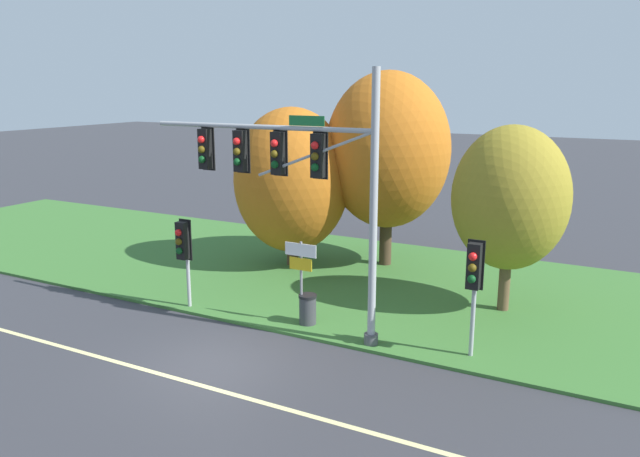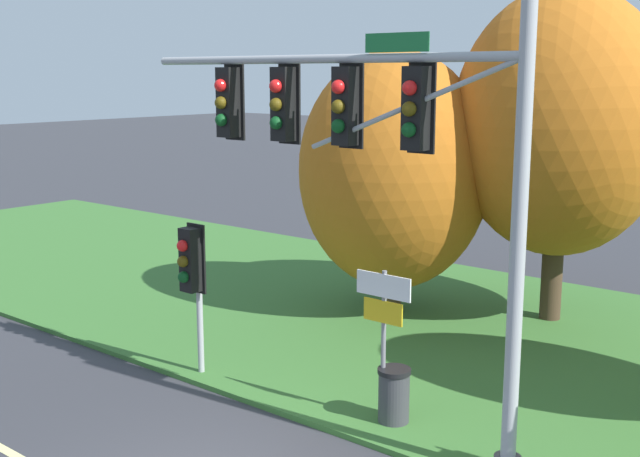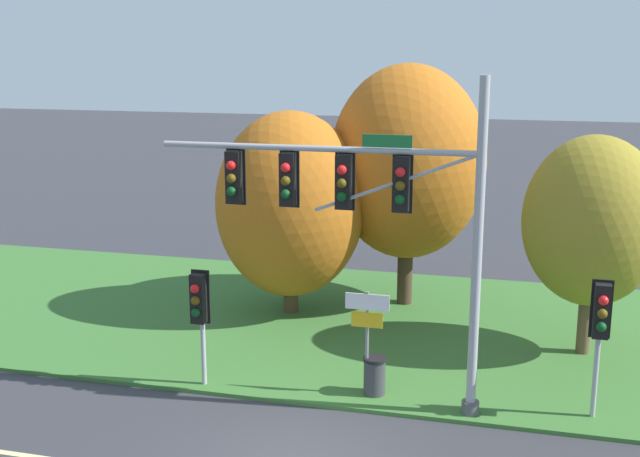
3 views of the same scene
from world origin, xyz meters
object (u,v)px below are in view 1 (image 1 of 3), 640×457
pedestrian_signal_further_along (183,245)px  tree_left_of_mast (388,151)px  tree_behind_signpost (510,198)px  route_sign_post (301,268)px  pedestrian_signal_near_kerb (474,273)px  tree_nearest_road (292,180)px  trash_bin (308,309)px  traffic_signal_mast (295,172)px

pedestrian_signal_further_along → tree_left_of_mast: size_ratio=0.38×
tree_left_of_mast → tree_behind_signpost: (5.39, -3.09, -0.94)m
pedestrian_signal_further_along → route_sign_post: bearing=8.2°
route_sign_post → tree_behind_signpost: 6.92m
pedestrian_signal_near_kerb → tree_nearest_road: (-8.73, 5.49, 1.08)m
pedestrian_signal_further_along → trash_bin: bearing=8.9°
pedestrian_signal_near_kerb → tree_left_of_mast: size_ratio=0.42×
pedestrian_signal_near_kerb → tree_nearest_road: bearing=147.8°
pedestrian_signal_further_along → tree_behind_signpost: tree_behind_signpost is taller
pedestrian_signal_further_along → tree_left_of_mast: bearing=63.9°
tree_behind_signpost → trash_bin: size_ratio=6.43×
route_sign_post → tree_left_of_mast: tree_left_of_mast is taller
tree_nearest_road → tree_behind_signpost: bearing=-8.6°
traffic_signal_mast → route_sign_post: 2.98m
pedestrian_signal_further_along → tree_nearest_road: 6.21m
tree_nearest_road → tree_left_of_mast: 3.96m
route_sign_post → trash_bin: 1.32m
traffic_signal_mast → trash_bin: 4.29m
route_sign_post → tree_left_of_mast: bearing=91.5°
tree_left_of_mast → tree_behind_signpost: 6.28m
tree_left_of_mast → trash_bin: size_ratio=8.28×
tree_left_of_mast → tree_behind_signpost: tree_left_of_mast is taller
route_sign_post → trash_bin: (0.18, 0.08, -1.31)m
traffic_signal_mast → tree_nearest_road: 7.02m
traffic_signal_mast → route_sign_post: bearing=101.1°
pedestrian_signal_near_kerb → trash_bin: pedestrian_signal_near_kerb is taller
tree_behind_signpost → tree_nearest_road: bearing=171.4°
route_sign_post → tree_behind_signpost: tree_behind_signpost is taller
tree_nearest_road → tree_left_of_mast: size_ratio=0.82×
traffic_signal_mast → pedestrian_signal_near_kerb: (5.12, 0.40, -2.37)m
route_sign_post → tree_behind_signpost: (5.20, 4.15, 1.90)m
pedestrian_signal_near_kerb → trash_bin: size_ratio=3.49×
traffic_signal_mast → tree_left_of_mast: (-0.27, 7.66, -0.11)m
pedestrian_signal_near_kerb → route_sign_post: pedestrian_signal_near_kerb is taller
trash_bin → tree_left_of_mast: bearing=93.0°
trash_bin → traffic_signal_mast: bearing=-101.5°
route_sign_post → tree_left_of_mast: (-0.19, 7.24, 2.85)m
pedestrian_signal_near_kerb → tree_nearest_road: tree_nearest_road is taller
pedestrian_signal_near_kerb → pedestrian_signal_further_along: bearing=-176.5°
route_sign_post → pedestrian_signal_near_kerb: bearing=-0.2°
route_sign_post → trash_bin: route_sign_post is taller
traffic_signal_mast → tree_left_of_mast: size_ratio=0.99×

